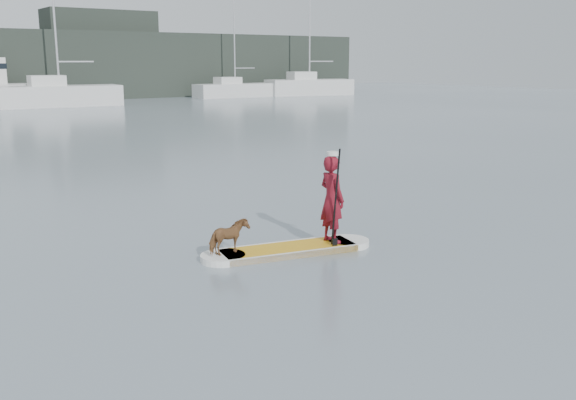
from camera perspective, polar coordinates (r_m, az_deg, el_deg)
ground at (r=8.26m, az=-11.76°, el=-12.84°), size 140.00×140.00×0.00m
paddleboard at (r=11.83m, az=-0.00°, el=-4.45°), size 3.25×1.31×0.12m
paddler at (r=11.97m, az=3.92°, el=0.08°), size 0.40×0.60×1.64m
white_cap at (r=11.82m, az=3.98°, el=4.14°), size 0.22×0.22×0.07m
dog at (r=11.35m, az=-5.28°, el=-3.29°), size 0.77×0.42×0.62m
paddle at (r=11.73m, az=4.24°, el=-0.90°), size 0.10×0.30×2.00m
sailboat_e at (r=52.47m, az=-19.69°, el=8.85°), size 9.12×3.51×12.97m
sailboat_f at (r=62.14m, az=-4.77°, el=9.84°), size 8.00×2.38×11.97m
shore_building_east at (r=64.40m, az=-16.22°, el=12.33°), size 10.00×4.00×8.00m
sailboat_g at (r=65.68m, az=1.85°, el=10.10°), size 9.13×4.41×12.12m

